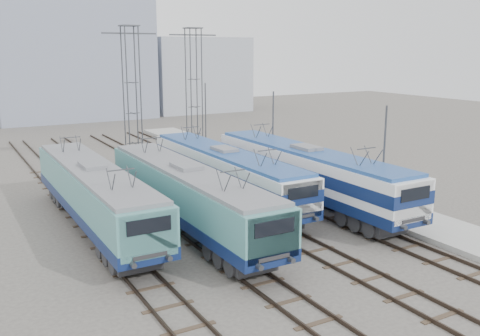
% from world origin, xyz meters
% --- Properties ---
extents(ground, '(160.00, 160.00, 0.00)m').
position_xyz_m(ground, '(0.00, 0.00, 0.00)').
color(ground, '#514C47').
extents(platform, '(4.00, 70.00, 0.30)m').
position_xyz_m(platform, '(10.20, 8.00, 0.15)').
color(platform, '#9E9E99').
rests_on(platform, ground).
extents(locomotive_far_left, '(2.86, 18.09, 3.40)m').
position_xyz_m(locomotive_far_left, '(-6.75, 8.75, 2.25)').
color(locomotive_far_left, '#0F1E4D').
rests_on(locomotive_far_left, ground).
extents(locomotive_center_left, '(2.86, 18.07, 3.40)m').
position_xyz_m(locomotive_center_left, '(-2.25, 5.94, 2.25)').
color(locomotive_center_left, '#0F1E4D').
rests_on(locomotive_center_left, ground).
extents(locomotive_center_right, '(2.80, 17.71, 3.33)m').
position_xyz_m(locomotive_center_right, '(2.25, 9.93, 2.26)').
color(locomotive_center_right, '#0F1E4D').
rests_on(locomotive_center_right, ground).
extents(locomotive_far_right, '(2.94, 18.62, 3.50)m').
position_xyz_m(locomotive_far_right, '(6.75, 6.92, 2.37)').
color(locomotive_far_right, '#0F1E4D').
rests_on(locomotive_far_right, ground).
extents(catenary_tower_west, '(4.50, 1.20, 12.00)m').
position_xyz_m(catenary_tower_west, '(0.00, 22.00, 6.64)').
color(catenary_tower_west, '#3F4247').
rests_on(catenary_tower_west, ground).
extents(catenary_tower_east, '(4.50, 1.20, 12.00)m').
position_xyz_m(catenary_tower_east, '(6.50, 24.00, 6.64)').
color(catenary_tower_east, '#3F4247').
rests_on(catenary_tower_east, ground).
extents(mast_front, '(0.12, 0.12, 7.00)m').
position_xyz_m(mast_front, '(8.60, 2.00, 3.50)').
color(mast_front, '#3F4247').
rests_on(mast_front, ground).
extents(mast_mid, '(0.12, 0.12, 7.00)m').
position_xyz_m(mast_mid, '(8.60, 14.00, 3.50)').
color(mast_mid, '#3F4247').
rests_on(mast_mid, ground).
extents(mast_rear, '(0.12, 0.12, 7.00)m').
position_xyz_m(mast_rear, '(8.60, 26.00, 3.50)').
color(mast_rear, '#3F4247').
rests_on(mast_rear, ground).
extents(building_center, '(22.00, 14.00, 18.00)m').
position_xyz_m(building_center, '(4.00, 62.00, 9.00)').
color(building_center, '#838CA3').
rests_on(building_center, ground).
extents(building_east, '(16.00, 12.00, 12.00)m').
position_xyz_m(building_east, '(24.00, 62.00, 6.00)').
color(building_east, '#9CA3AE').
rests_on(building_east, ground).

